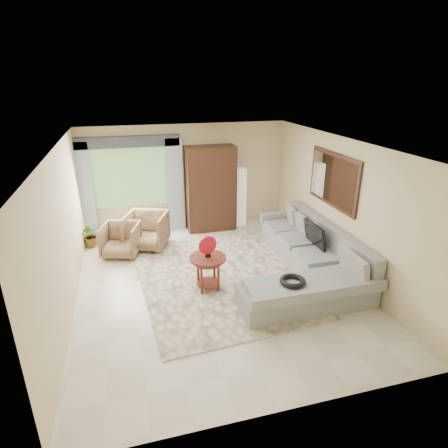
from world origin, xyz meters
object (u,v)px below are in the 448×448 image
object	(u,v)px
armchair_left	(121,240)
floor_lamp	(241,197)
sectional_sofa	(308,263)
armoire	(211,189)
potted_plant	(91,235)
coffee_table	(208,273)
armchair_right	(146,231)
tv_screen	(315,235)

from	to	relation	value
armchair_left	floor_lamp	size ratio (longest dim) A/B	0.52
sectional_sofa	armoire	distance (m)	3.24
potted_plant	floor_lamp	world-z (taller)	floor_lamp
potted_plant	floor_lamp	xyz separation A→B (m)	(3.69, 0.40, 0.47)
coffee_table	armchair_right	world-z (taller)	armchair_right
sectional_sofa	armoire	xyz separation A→B (m)	(-1.23, 2.90, 0.77)
armoire	sectional_sofa	bearing A→B (deg)	-66.94
coffee_table	armoire	xyz separation A→B (m)	(0.73, 2.87, 0.70)
potted_plant	floor_lamp	bearing A→B (deg)	6.16
armchair_left	potted_plant	world-z (taller)	armchair_left
armchair_left	armchair_right	xyz separation A→B (m)	(0.57, 0.26, 0.05)
armchair_right	armoire	distance (m)	1.93
coffee_table	armchair_right	xyz separation A→B (m)	(-0.93, 2.14, 0.06)
armoire	tv_screen	bearing A→B (deg)	-59.99
tv_screen	armoire	world-z (taller)	armoire
potted_plant	tv_screen	bearing A→B (deg)	-27.24
armoire	floor_lamp	bearing A→B (deg)	4.29
armoire	floor_lamp	world-z (taller)	armoire
tv_screen	coffee_table	xyz separation A→B (m)	(-2.23, -0.27, -0.37)
armchair_right	coffee_table	bearing A→B (deg)	-44.32
sectional_sofa	floor_lamp	xyz separation A→B (m)	(-0.43, 2.96, 0.47)
coffee_table	armoire	distance (m)	3.05
sectional_sofa	armoire	size ratio (longest dim) A/B	1.65
tv_screen	armchair_left	size ratio (longest dim) A/B	0.95
tv_screen	armoire	xyz separation A→B (m)	(-1.50, 2.60, 0.33)
armchair_left	coffee_table	bearing A→B (deg)	-34.35
sectional_sofa	tv_screen	xyz separation A→B (m)	(0.27, 0.30, 0.44)
sectional_sofa	armchair_right	distance (m)	3.62
potted_plant	armoire	world-z (taller)	armoire
sectional_sofa	coffee_table	distance (m)	1.97
floor_lamp	armchair_left	bearing A→B (deg)	-160.96
armchair_right	potted_plant	bearing A→B (deg)	-175.68
armchair_right	armoire	bearing A→B (deg)	45.83
floor_lamp	potted_plant	bearing A→B (deg)	-173.84
sectional_sofa	floor_lamp	bearing A→B (deg)	98.33
armchair_left	armchair_right	world-z (taller)	armchair_right
armchair_left	armchair_right	size ratio (longest dim) A/B	0.87
coffee_table	armchair_left	distance (m)	2.41
tv_screen	potted_plant	world-z (taller)	tv_screen
sectional_sofa	potted_plant	size ratio (longest dim) A/B	6.14
coffee_table	potted_plant	size ratio (longest dim) A/B	1.17
armchair_left	potted_plant	xyz separation A→B (m)	(-0.66, 0.65, -0.07)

